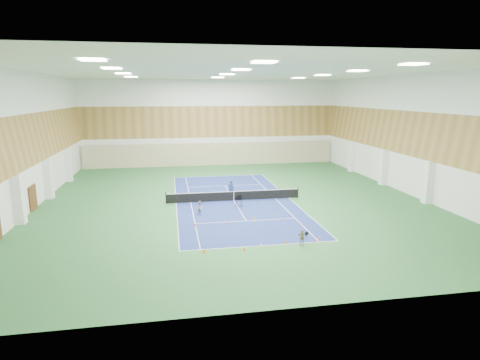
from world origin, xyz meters
name	(u,v)px	position (x,y,z in m)	size (l,w,h in m)	color
ground	(234,201)	(0.00, 0.00, 0.00)	(40.00, 40.00, 0.00)	#296031
room_shell	(234,138)	(0.00, 0.00, 6.00)	(36.00, 40.00, 12.00)	white
wood_cladding	(234,117)	(0.00, 0.00, 8.00)	(36.00, 40.00, 8.00)	olive
ceiling_light_grid	(233,73)	(0.00, 0.00, 11.92)	(21.40, 25.40, 0.06)	white
court_surface	(234,201)	(0.00, 0.00, 0.01)	(10.97, 23.77, 0.01)	navy
tennis_balls_scatter	(234,200)	(0.00, 0.00, 0.05)	(10.57, 22.77, 0.07)	#B3CF23
tennis_net	(234,195)	(0.00, 0.00, 0.55)	(12.80, 0.10, 1.10)	black
back_curtain	(212,154)	(0.00, 19.75, 1.60)	(35.40, 0.16, 3.20)	#C6B793
door_left_b	(33,198)	(-17.92, 0.00, 1.10)	(0.08, 1.80, 2.20)	#593319
coach	(231,188)	(-0.03, 1.56, 0.84)	(0.62, 0.40, 1.69)	navy
child_court	(200,208)	(-3.51, -3.99, 0.59)	(0.58, 0.45, 1.19)	gray
child_apron	(302,238)	(2.72, -12.26, 0.56)	(0.66, 0.27, 1.12)	tan
ball_cart	(239,201)	(0.15, -2.10, 0.49)	(0.57, 0.57, 0.99)	black
cone_svc_a	(196,225)	(-4.10, -6.99, 0.12)	(0.22, 0.22, 0.25)	#D8510B
cone_svc_b	(227,223)	(-1.61, -6.95, 0.11)	(0.21, 0.21, 0.23)	#DB4E0B
cone_svc_c	(255,218)	(0.80, -5.99, 0.11)	(0.20, 0.20, 0.22)	orange
cone_svc_d	(283,218)	(3.05, -6.59, 0.11)	(0.19, 0.19, 0.21)	#E0500B
cone_base_a	(204,251)	(-3.90, -12.39, 0.13)	(0.23, 0.23, 0.25)	orange
cone_base_b	(244,249)	(-1.28, -12.48, 0.11)	(0.19, 0.19, 0.21)	#E4460C
cone_base_c	(286,241)	(1.77, -11.65, 0.11)	(0.20, 0.20, 0.22)	#F74A0D
cone_base_d	(319,239)	(4.20, -11.65, 0.12)	(0.23, 0.23, 0.25)	#FF480D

